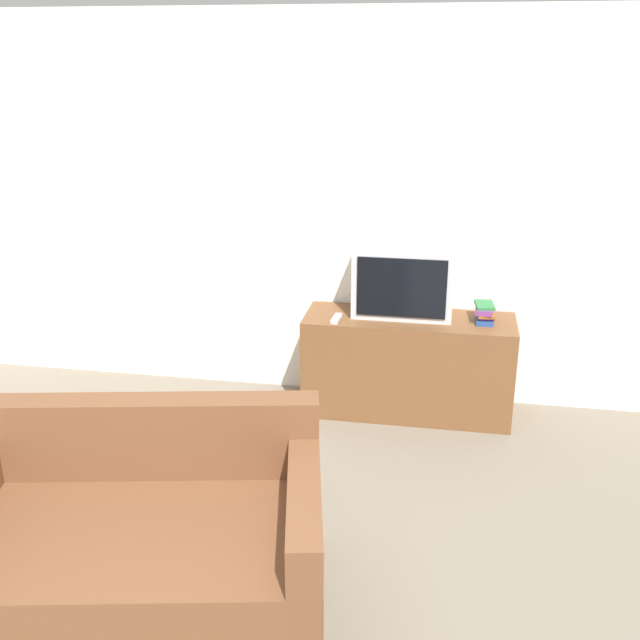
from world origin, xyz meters
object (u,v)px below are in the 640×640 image
(tv_stand, at_px, (408,365))
(book_stack, at_px, (485,313))
(television, at_px, (403,281))
(remote_on_stand, at_px, (337,319))
(couch, at_px, (137,547))

(tv_stand, xyz_separation_m, book_stack, (0.48, 0.02, 0.40))
(television, height_order, remote_on_stand, television)
(television, height_order, couch, television)
(book_stack, bearing_deg, tv_stand, -177.35)
(tv_stand, distance_m, book_stack, 0.62)
(couch, relative_size, remote_on_stand, 10.63)
(television, distance_m, remote_on_stand, 0.51)
(remote_on_stand, bearing_deg, tv_stand, 15.67)
(remote_on_stand, bearing_deg, book_stack, 9.18)
(television, bearing_deg, couch, -114.51)
(tv_stand, bearing_deg, television, 128.76)
(television, relative_size, book_stack, 3.10)
(tv_stand, xyz_separation_m, couch, (-1.04, -2.09, -0.06))
(tv_stand, bearing_deg, book_stack, 2.65)
(tv_stand, relative_size, couch, 0.78)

